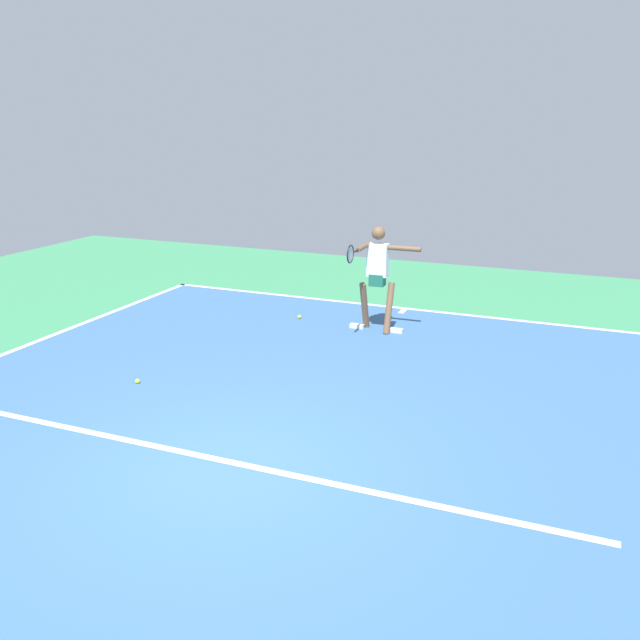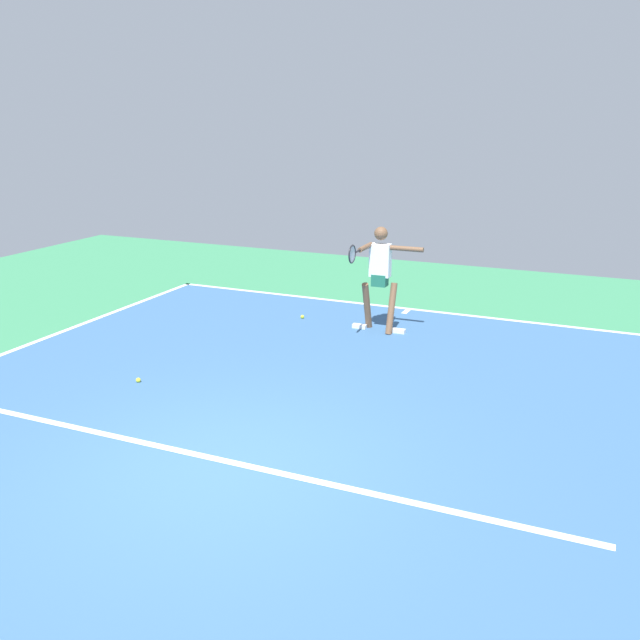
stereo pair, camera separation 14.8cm
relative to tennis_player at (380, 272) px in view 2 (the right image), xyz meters
name	(u,v)px [view 2 (the right image)]	position (x,y,z in m)	size (l,w,h in m)	color
ground_plane	(224,468)	(-0.08, 5.15, -1.03)	(22.10, 22.10, 0.00)	#388456
court_surface	(224,468)	(-0.08, 5.15, -1.03)	(10.06, 13.52, 0.00)	#38608E
court_line_baseline_near	(409,309)	(-0.08, -1.56, -1.02)	(10.06, 0.10, 0.01)	white
court_line_service	(231,462)	(-0.08, 5.01, -1.02)	(7.55, 0.10, 0.01)	white
court_line_centre_mark	(406,311)	(-0.08, -1.36, -1.02)	(0.10, 0.30, 0.01)	white
tennis_player	(380,272)	(0.00, 0.00, 0.00)	(1.19, 1.24, 1.79)	brown
tennis_ball_centre_court	(138,380)	(2.26, 3.54, -0.99)	(0.07, 0.07, 0.07)	yellow
tennis_ball_near_service_line	(302,317)	(1.50, -0.17, -0.99)	(0.07, 0.07, 0.07)	yellow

